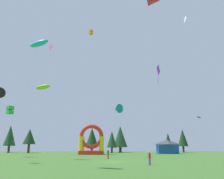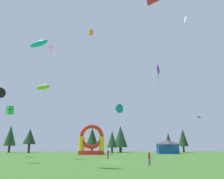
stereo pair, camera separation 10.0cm
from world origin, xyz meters
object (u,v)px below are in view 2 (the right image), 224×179
kite_orange_box (91,33)px  kite_cyan_parafoil (39,44)px  kite_purple_diamond (157,71)px  person_left_edge (108,153)px  inflatable_orange_dome (92,143)px  kite_red_delta (151,0)px  kite_teal_delta (117,109)px  festival_tent (167,147)px  person_near_camera (149,157)px  kite_pink_diamond (51,48)px  kite_blue_parafoil (199,117)px  kite_green_box (10,110)px  kite_white_diamond (185,21)px  kite_lime_parafoil (43,87)px

kite_orange_box → kite_cyan_parafoil: (-4.86, -21.05, -12.19)m
kite_purple_diamond → person_left_edge: bearing=127.1°
kite_cyan_parafoil → inflatable_orange_dome: kite_cyan_parafoil is taller
kite_cyan_parafoil → kite_purple_diamond: size_ratio=1.07×
kite_orange_box → kite_red_delta: 24.53m
kite_teal_delta → festival_tent: size_ratio=1.99×
kite_orange_box → kite_purple_diamond: 22.57m
kite_cyan_parafoil → person_near_camera: bearing=8.6°
person_near_camera → inflatable_orange_dome: (-8.63, 33.31, 1.83)m
kite_teal_delta → kite_purple_diamond: 18.45m
kite_pink_diamond → inflatable_orange_dome: size_ratio=3.54×
kite_purple_diamond → festival_tent: 36.65m
kite_orange_box → kite_pink_diamond: (-10.24, 7.57, -0.63)m
kite_pink_diamond → kite_blue_parafoil: kite_pink_diamond is taller
kite_green_box → kite_pink_diamond: (-0.08, 22.00, 18.74)m
kite_white_diamond → kite_blue_parafoil: bearing=64.3°
kite_blue_parafoil → person_left_edge: (-23.78, -17.56, -8.43)m
kite_red_delta → kite_green_box: bearing=158.5°
kite_lime_parafoil → person_near_camera: 23.74m
kite_white_diamond → kite_green_box: bearing=-161.0°
kite_orange_box → person_left_edge: size_ratio=17.13×
kite_teal_delta → inflatable_orange_dome: 14.71m
kite_green_box → person_near_camera: size_ratio=4.82×
inflatable_orange_dome → person_left_edge: bearing=-78.5°
kite_white_diamond → kite_blue_parafoil: size_ratio=2.91×
kite_purple_diamond → person_left_edge: (-7.15, 9.45, -12.17)m
kite_lime_parafoil → kite_teal_delta: 16.85m
kite_red_delta → kite_purple_diamond: bearing=74.0°
inflatable_orange_dome → kite_blue_parafoil: bearing=-3.7°
kite_green_box → kite_purple_diamond: size_ratio=0.56×
kite_pink_diamond → person_near_camera: size_ratio=16.74×
kite_blue_parafoil → festival_tent: kite_blue_parafoil is taller
inflatable_orange_dome → kite_purple_diamond: bearing=-68.9°
kite_white_diamond → person_near_camera: kite_white_diamond is taller
kite_teal_delta → kite_pink_diamond: bearing=164.1°
kite_cyan_parafoil → festival_tent: size_ratio=2.65×
kite_blue_parafoil → kite_cyan_parafoil: bearing=-134.1°
kite_cyan_parafoil → person_near_camera: (13.39, 2.03, -13.35)m
kite_lime_parafoil → kite_purple_diamond: 20.60m
kite_purple_diamond → person_near_camera: kite_purple_diamond is taller
kite_purple_diamond → kite_pink_diamond: bearing=133.9°
kite_cyan_parafoil → kite_teal_delta: (10.75, 24.02, -4.26)m
kite_teal_delta → kite_red_delta: size_ratio=0.52×
kite_white_diamond → kite_purple_diamond: size_ratio=2.04×
kite_teal_delta → person_near_camera: (2.64, -22.00, -9.09)m
person_left_edge → kite_lime_parafoil: bearing=139.0°
kite_red_delta → kite_purple_diamond: 10.34m
kite_white_diamond → inflatable_orange_dome: kite_white_diamond is taller
kite_green_box → kite_lime_parafoil: bearing=74.5°
kite_orange_box → person_left_edge: 26.31m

